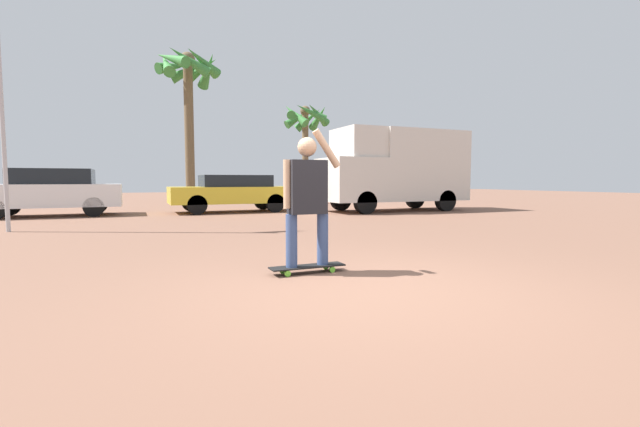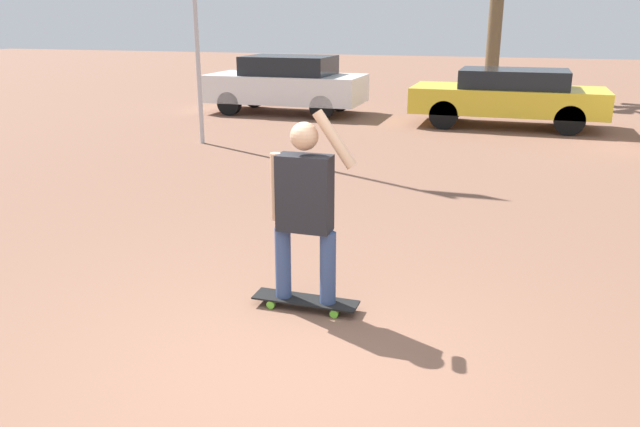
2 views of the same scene
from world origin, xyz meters
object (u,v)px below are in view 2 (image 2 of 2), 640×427
at_px(person_skateboarder, 305,201).
at_px(parked_car_white, 287,83).
at_px(parked_car_yellow, 509,96).
at_px(skateboard, 306,301).

bearing_deg(person_skateboarder, parked_car_white, 111.39).
bearing_deg(parked_car_yellow, parked_car_white, 175.32).
xyz_separation_m(skateboard, parked_car_white, (-4.38, 11.18, 0.72)).
distance_m(person_skateboarder, parked_car_yellow, 10.80).
bearing_deg(parked_car_white, parked_car_yellow, -4.68).
relative_size(skateboard, parked_car_white, 0.23).
bearing_deg(person_skateboarder, skateboard, -0.00).
height_order(skateboard, parked_car_yellow, parked_car_yellow).
xyz_separation_m(person_skateboarder, parked_car_yellow, (1.39, 10.70, -0.27)).
height_order(person_skateboarder, parked_car_white, person_skateboarder).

